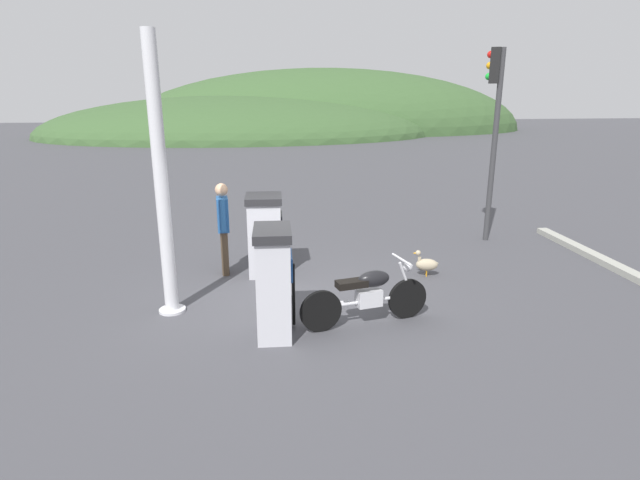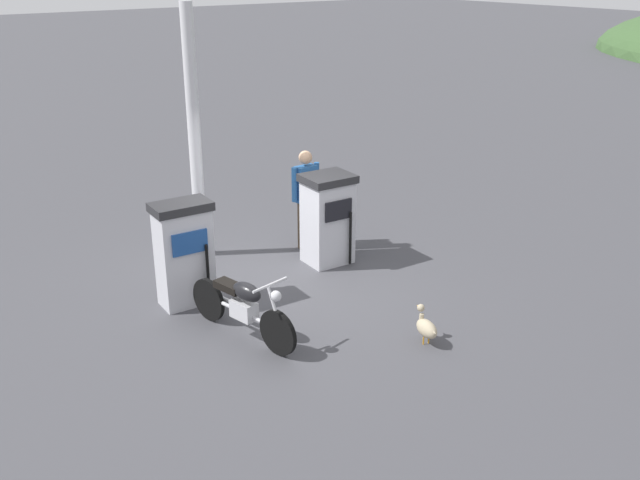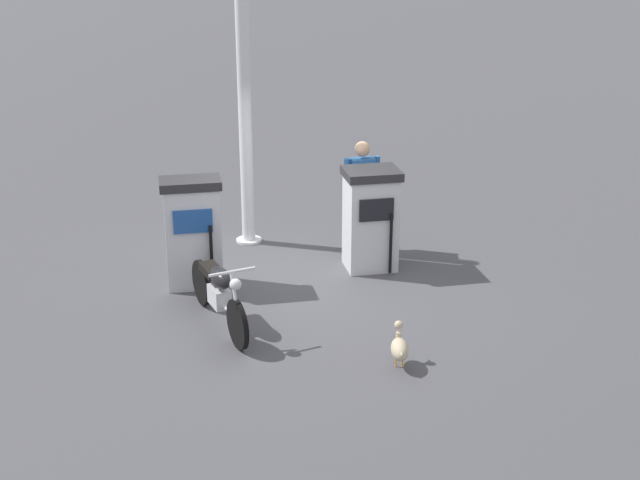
{
  "view_description": "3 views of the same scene",
  "coord_description": "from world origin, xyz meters",
  "px_view_note": "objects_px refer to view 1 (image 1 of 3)",
  "views": [
    {
      "loc": [
        -0.64,
        -7.62,
        3.19
      ],
      "look_at": [
        0.45,
        -0.52,
        1.12
      ],
      "focal_mm": 28.19,
      "sensor_mm": 36.0,
      "label": 1
    },
    {
      "loc": [
        8.28,
        -5.25,
        4.65
      ],
      "look_at": [
        0.82,
        0.28,
        0.96
      ],
      "focal_mm": 40.07,
      "sensor_mm": 36.0,
      "label": 2
    },
    {
      "loc": [
        10.41,
        -2.35,
        4.64
      ],
      "look_at": [
        0.7,
        0.25,
        0.88
      ],
      "focal_mm": 46.89,
      "sensor_mm": 36.0,
      "label": 3
    }
  ],
  "objects_px": {
    "canopy_support_pole": "(161,185)",
    "motorcycle_near_pump": "(368,294)",
    "fuel_pump_near": "(274,282)",
    "roadside_traffic_light": "(494,114)",
    "wandering_duck": "(426,264)",
    "attendant_person": "(223,223)",
    "fuel_pump_far": "(265,234)"
  },
  "relations": [
    {
      "from": "fuel_pump_near",
      "to": "motorcycle_near_pump",
      "type": "distance_m",
      "value": 1.39
    },
    {
      "from": "fuel_pump_near",
      "to": "roadside_traffic_light",
      "type": "relative_size",
      "value": 0.37
    },
    {
      "from": "attendant_person",
      "to": "canopy_support_pole",
      "type": "bearing_deg",
      "value": -115.58
    },
    {
      "from": "attendant_person",
      "to": "canopy_support_pole",
      "type": "xyz_separation_m",
      "value": [
        -0.77,
        -1.61,
        0.98
      ]
    },
    {
      "from": "roadside_traffic_light",
      "to": "attendant_person",
      "type": "bearing_deg",
      "value": -166.04
    },
    {
      "from": "motorcycle_near_pump",
      "to": "wandering_duck",
      "type": "xyz_separation_m",
      "value": [
        1.55,
        1.79,
        -0.23
      ]
    },
    {
      "from": "fuel_pump_near",
      "to": "attendant_person",
      "type": "relative_size",
      "value": 0.9
    },
    {
      "from": "fuel_pump_far",
      "to": "attendant_person",
      "type": "relative_size",
      "value": 0.87
    },
    {
      "from": "wandering_duck",
      "to": "attendant_person",
      "type": "bearing_deg",
      "value": 169.12
    },
    {
      "from": "wandering_duck",
      "to": "roadside_traffic_light",
      "type": "xyz_separation_m",
      "value": [
        2.15,
        2.14,
        2.58
      ]
    },
    {
      "from": "fuel_pump_near",
      "to": "fuel_pump_far",
      "type": "height_order",
      "value": "fuel_pump_near"
    },
    {
      "from": "fuel_pump_far",
      "to": "wandering_duck",
      "type": "distance_m",
      "value": 3.0
    },
    {
      "from": "motorcycle_near_pump",
      "to": "attendant_person",
      "type": "relative_size",
      "value": 1.14
    },
    {
      "from": "fuel_pump_far",
      "to": "attendant_person",
      "type": "distance_m",
      "value": 0.78
    },
    {
      "from": "attendant_person",
      "to": "wandering_duck",
      "type": "distance_m",
      "value": 3.78
    },
    {
      "from": "fuel_pump_far",
      "to": "attendant_person",
      "type": "xyz_separation_m",
      "value": [
        -0.74,
        0.1,
        0.23
      ]
    },
    {
      "from": "motorcycle_near_pump",
      "to": "wandering_duck",
      "type": "relative_size",
      "value": 3.96
    },
    {
      "from": "fuel_pump_near",
      "to": "roadside_traffic_light",
      "type": "xyz_separation_m",
      "value": [
        5.04,
        4.07,
        2.04
      ]
    },
    {
      "from": "fuel_pump_far",
      "to": "roadside_traffic_light",
      "type": "distance_m",
      "value": 5.66
    },
    {
      "from": "fuel_pump_near",
      "to": "fuel_pump_far",
      "type": "xyz_separation_m",
      "value": [
        0.0,
        2.53,
        -0.03
      ]
    },
    {
      "from": "fuel_pump_far",
      "to": "motorcycle_near_pump",
      "type": "bearing_deg",
      "value": -60.71
    },
    {
      "from": "roadside_traffic_light",
      "to": "canopy_support_pole",
      "type": "distance_m",
      "value": 7.27
    },
    {
      "from": "attendant_person",
      "to": "wandering_duck",
      "type": "bearing_deg",
      "value": -10.88
    },
    {
      "from": "fuel_pump_near",
      "to": "attendant_person",
      "type": "distance_m",
      "value": 2.74
    },
    {
      "from": "wandering_duck",
      "to": "canopy_support_pole",
      "type": "bearing_deg",
      "value": -168.37
    },
    {
      "from": "fuel_pump_near",
      "to": "fuel_pump_far",
      "type": "distance_m",
      "value": 2.53
    },
    {
      "from": "motorcycle_near_pump",
      "to": "roadside_traffic_light",
      "type": "distance_m",
      "value": 5.88
    },
    {
      "from": "fuel_pump_far",
      "to": "wandering_duck",
      "type": "bearing_deg",
      "value": -11.75
    },
    {
      "from": "fuel_pump_near",
      "to": "wandering_duck",
      "type": "xyz_separation_m",
      "value": [
        2.89,
        1.93,
        -0.54
      ]
    },
    {
      "from": "fuel_pump_near",
      "to": "wandering_duck",
      "type": "bearing_deg",
      "value": 33.74
    },
    {
      "from": "fuel_pump_far",
      "to": "roadside_traffic_light",
      "type": "bearing_deg",
      "value": 16.93
    },
    {
      "from": "canopy_support_pole",
      "to": "motorcycle_near_pump",
      "type": "bearing_deg",
      "value": -17.23
    }
  ]
}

